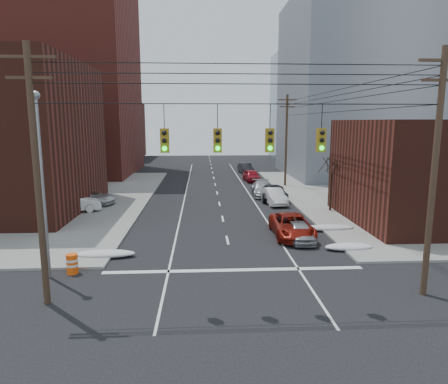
{
  "coord_description": "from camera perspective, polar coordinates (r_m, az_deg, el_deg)",
  "views": [
    {
      "loc": [
        -1.66,
        -13.8,
        7.89
      ],
      "look_at": [
        -0.13,
        13.69,
        3.0
      ],
      "focal_mm": 32.0,
      "sensor_mm": 36.0,
      "label": 1
    }
  ],
  "objects": [
    {
      "name": "traffic_signals",
      "position": [
        16.88,
        2.83,
        7.61
      ],
      "size": [
        17.0,
        0.42,
        2.02
      ],
      "color": "black",
      "rests_on": "ground"
    },
    {
      "name": "lot_car_a",
      "position": [
        36.8,
        -20.76,
        -1.52
      ],
      "size": [
        4.89,
        2.85,
        1.52
      ],
      "primitive_type": "imported",
      "rotation": [
        0.0,
        0.0,
        1.85
      ],
      "color": "white",
      "rests_on": "sidewalk_nw"
    },
    {
      "name": "lot_car_d",
      "position": [
        45.23,
        -24.63,
        0.08
      ],
      "size": [
        3.79,
        1.92,
        1.24
      ],
      "primitive_type": "imported",
      "rotation": [
        0.0,
        0.0,
        1.44
      ],
      "color": "#A2A2A6",
      "rests_on": "sidewalk_nw"
    },
    {
      "name": "parked_car_d",
      "position": [
        42.94,
        5.51,
        0.47
      ],
      "size": [
        2.42,
        5.38,
        1.53
      ],
      "primitive_type": "imported",
      "rotation": [
        0.0,
        0.0,
        -0.05
      ],
      "color": "#9FA0A4",
      "rests_on": "ground"
    },
    {
      "name": "parked_car_a",
      "position": [
        27.11,
        10.78,
        -5.6
      ],
      "size": [
        1.58,
        3.84,
        1.3
      ],
      "primitive_type": "imported",
      "rotation": [
        0.0,
        0.0,
        -0.01
      ],
      "color": "#A1A2A6",
      "rests_on": "ground"
    },
    {
      "name": "building_office",
      "position": [
        62.63,
        19.6,
        13.72
      ],
      "size": [
        22.0,
        20.0,
        25.0
      ],
      "primitive_type": "cube",
      "color": "gray",
      "rests_on": "ground"
    },
    {
      "name": "utility_pole_far",
      "position": [
        48.92,
        8.88,
        7.48
      ],
      "size": [
        2.2,
        0.28,
        11.0
      ],
      "color": "#473323",
      "rests_on": "ground"
    },
    {
      "name": "construction_barrel",
      "position": [
        22.65,
        -20.86,
        -9.55
      ],
      "size": [
        0.65,
        0.65,
        1.05
      ],
      "rotation": [
        0.0,
        0.0,
        -0.1
      ],
      "color": "#FF550D",
      "rests_on": "ground"
    },
    {
      "name": "building_brick_far",
      "position": [
        91.13,
        -18.88,
        8.34
      ],
      "size": [
        22.0,
        18.0,
        12.0
      ],
      "primitive_type": "cube",
      "color": "#4B1F16",
      "rests_on": "ground"
    },
    {
      "name": "parked_car_c",
      "position": [
        40.66,
        7.1,
        -0.12
      ],
      "size": [
        2.88,
        5.57,
        1.5
      ],
      "primitive_type": "imported",
      "rotation": [
        0.0,
        0.0,
        -0.07
      ],
      "color": "black",
      "rests_on": "ground"
    },
    {
      "name": "lot_car_b",
      "position": [
        39.66,
        -18.54,
        -0.71
      ],
      "size": [
        5.36,
        3.7,
        1.36
      ],
      "primitive_type": "imported",
      "rotation": [
        0.0,
        0.0,
        1.25
      ],
      "color": "silver",
      "rests_on": "sidewalk_nw"
    },
    {
      "name": "ground",
      "position": [
        15.98,
        3.4,
        -19.52
      ],
      "size": [
        160.0,
        160.0,
        0.0
      ],
      "primitive_type": "plane",
      "color": "black",
      "rests_on": "ground"
    },
    {
      "name": "parked_car_f",
      "position": [
        61.54,
        3.09,
        3.41
      ],
      "size": [
        2.17,
        4.85,
        1.55
      ],
      "primitive_type": "imported",
      "rotation": [
        0.0,
        0.0,
        0.12
      ],
      "color": "black",
      "rests_on": "ground"
    },
    {
      "name": "parked_car_b",
      "position": [
        38.77,
        7.15,
        -0.62
      ],
      "size": [
        2.08,
        4.72,
        1.51
      ],
      "primitive_type": "imported",
      "rotation": [
        0.0,
        0.0,
        0.11
      ],
      "color": "silver",
      "rests_on": "ground"
    },
    {
      "name": "bare_tree",
      "position": [
        36.06,
        15.03,
        0.84
      ],
      "size": [
        2.09,
        2.2,
        4.93
      ],
      "color": "black",
      "rests_on": "ground"
    },
    {
      "name": "snow_east_far",
      "position": [
        30.23,
        14.43,
        -4.97
      ],
      "size": [
        4.0,
        1.08,
        0.42
      ],
      "primitive_type": "ellipsoid",
      "color": "silver",
      "rests_on": "ground"
    },
    {
      "name": "utility_pole_left",
      "position": [
        18.26,
        -25.17,
        2.49
      ],
      "size": [
        2.2,
        0.28,
        11.0
      ],
      "color": "#473323",
      "rests_on": "ground"
    },
    {
      "name": "building_glass",
      "position": [
        87.7,
        14.13,
        11.8
      ],
      "size": [
        20.0,
        18.0,
        22.0
      ],
      "primitive_type": "cube",
      "color": "gray",
      "rests_on": "ground"
    },
    {
      "name": "utility_pole_right",
      "position": [
        19.75,
        27.85,
        2.79
      ],
      "size": [
        2.2,
        0.28,
        11.0
      ],
      "color": "#473323",
      "rests_on": "ground"
    },
    {
      "name": "snow_nw",
      "position": [
        24.73,
        -16.61,
        -8.45
      ],
      "size": [
        3.5,
        1.08,
        0.42
      ],
      "primitive_type": "ellipsoid",
      "color": "silver",
      "rests_on": "ground"
    },
    {
      "name": "snow_ne",
      "position": [
        26.16,
        17.4,
        -7.48
      ],
      "size": [
        3.0,
        1.08,
        0.42
      ],
      "primitive_type": "ellipsoid",
      "color": "silver",
      "rests_on": "ground"
    },
    {
      "name": "parked_car_e",
      "position": [
        53.18,
        3.96,
        2.35
      ],
      "size": [
        2.25,
        4.68,
        1.54
      ],
      "primitive_type": "imported",
      "rotation": [
        0.0,
        0.0,
        0.1
      ],
      "color": "maroon",
      "rests_on": "ground"
    },
    {
      "name": "building_brick_tall",
      "position": [
        66.1,
        -23.82,
        15.42
      ],
      "size": [
        24.0,
        20.0,
        30.0
      ],
      "primitive_type": "cube",
      "color": "maroon",
      "rests_on": "ground"
    },
    {
      "name": "street_light",
      "position": [
        21.42,
        -24.65,
        2.86
      ],
      "size": [
        0.44,
        0.44,
        9.32
      ],
      "color": "gray",
      "rests_on": "ground"
    },
    {
      "name": "red_pickup",
      "position": [
        28.07,
        9.66,
        -4.78
      ],
      "size": [
        2.61,
        5.54,
        1.53
      ],
      "primitive_type": "imported",
      "rotation": [
        0.0,
        0.0,
        -0.01
      ],
      "color": "maroon",
      "rests_on": "ground"
    }
  ]
}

